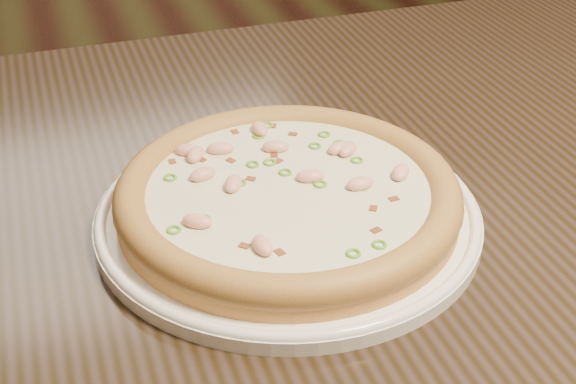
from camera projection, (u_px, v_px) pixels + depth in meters
name	position (u px, v px, depth m)	size (l,w,h in m)	color
ground	(310.00, 252.00, 1.89)	(9.00, 9.00, 0.00)	black
hero_table	(385.00, 254.00, 0.81)	(1.20, 0.80, 0.75)	black
plate	(288.00, 213.00, 0.68)	(0.32, 0.32, 0.02)	white
pizza	(288.00, 195.00, 0.67)	(0.29, 0.29, 0.03)	#D38346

